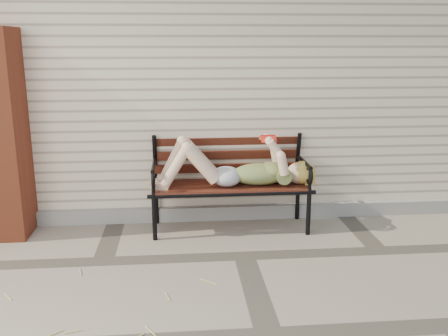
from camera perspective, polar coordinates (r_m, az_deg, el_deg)
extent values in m
plane|color=gray|center=(4.55, 2.35, -10.00)|extent=(80.00, 80.00, 0.00)
cube|color=beige|center=(7.14, -0.74, 11.32)|extent=(8.00, 4.00, 3.00)
cube|color=gray|center=(5.41, 1.01, -5.07)|extent=(8.00, 0.10, 0.15)
cylinder|color=black|center=(4.85, -7.96, -5.61)|extent=(0.04, 0.04, 0.46)
cylinder|color=black|center=(5.29, -7.75, -3.92)|extent=(0.04, 0.04, 0.46)
cylinder|color=black|center=(5.01, 9.64, -5.04)|extent=(0.04, 0.04, 0.46)
cylinder|color=black|center=(5.43, 8.41, -3.46)|extent=(0.04, 0.04, 0.46)
cube|color=#532315|center=(5.02, 0.71, -2.04)|extent=(1.55, 0.50, 0.03)
cylinder|color=black|center=(4.80, 0.99, -3.04)|extent=(1.63, 0.04, 0.04)
cylinder|color=black|center=(5.24, 0.45, -1.55)|extent=(1.63, 0.04, 0.04)
torus|color=black|center=(5.23, 0.34, 4.38)|extent=(0.28, 0.04, 0.28)
ellipsoid|color=#093C43|center=(4.99, 4.01, -0.70)|extent=(0.55, 0.32, 0.21)
ellipsoid|color=#093C43|center=(5.00, 5.40, -0.27)|extent=(0.27, 0.31, 0.16)
ellipsoid|color=silver|center=(4.95, 0.28, -0.96)|extent=(0.31, 0.35, 0.19)
sphere|color=beige|center=(5.07, 8.45, -0.59)|extent=(0.22, 0.22, 0.22)
ellipsoid|color=gold|center=(5.08, 9.02, -0.52)|extent=(0.26, 0.26, 0.23)
cube|color=red|center=(4.92, 5.03, 3.69)|extent=(0.14, 0.02, 0.02)
cube|color=#EEE9CF|center=(4.88, 5.11, 3.28)|extent=(0.14, 0.09, 0.05)
cube|color=#EEE9CF|center=(4.97, 4.94, 3.47)|extent=(0.14, 0.09, 0.05)
cube|color=red|center=(4.88, 5.12, 3.32)|extent=(0.15, 0.10, 0.05)
cube|color=red|center=(4.97, 4.93, 3.52)|extent=(0.15, 0.10, 0.05)
cylinder|color=tan|center=(3.53, 3.84, -17.63)|extent=(0.04, 0.15, 0.01)
cylinder|color=tan|center=(3.97, -13.51, -14.15)|extent=(0.06, 0.08, 0.01)
cylinder|color=tan|center=(3.98, -5.11, -13.67)|extent=(0.12, 0.04, 0.01)
cylinder|color=tan|center=(4.36, 5.08, -11.06)|extent=(0.09, 0.03, 0.01)
cylinder|color=tan|center=(4.08, -5.47, -12.96)|extent=(0.03, 0.09, 0.01)
cylinder|color=tan|center=(3.85, -12.96, -15.08)|extent=(0.08, 0.01, 0.01)
cylinder|color=tan|center=(4.12, -13.22, -13.03)|extent=(0.11, 0.09, 0.01)
cylinder|color=tan|center=(3.65, 3.73, -16.44)|extent=(0.13, 0.12, 0.01)
cylinder|color=tan|center=(4.03, -1.04, -13.23)|extent=(0.17, 0.02, 0.01)
cylinder|color=tan|center=(3.68, -1.21, -16.11)|extent=(0.09, 0.01, 0.01)
cylinder|color=tan|center=(3.90, -20.64, -15.29)|extent=(0.07, 0.09, 0.01)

